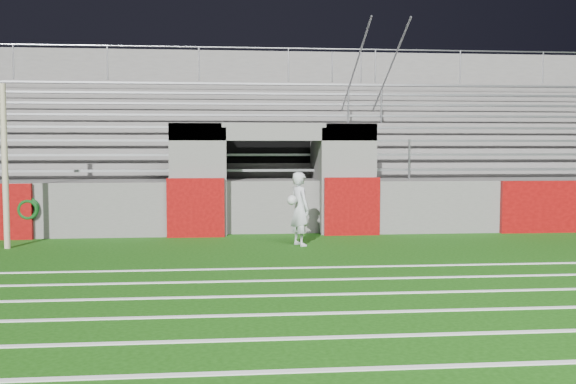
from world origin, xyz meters
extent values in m
plane|color=#14450B|center=(0.00, 0.00, 0.00)|extent=(90.00, 90.00, 0.00)
cylinder|color=tan|center=(-5.53, 1.67, 1.66)|extent=(0.12, 0.12, 3.32)
cube|color=white|center=(0.00, -6.00, 0.01)|extent=(28.00, 0.09, 0.01)
cube|color=white|center=(0.00, -5.00, 0.01)|extent=(28.00, 0.09, 0.01)
cube|color=white|center=(0.00, -4.00, 0.01)|extent=(28.00, 0.09, 0.01)
cube|color=white|center=(0.00, -3.00, 0.01)|extent=(28.00, 0.09, 0.01)
cube|color=white|center=(0.00, -2.00, 0.01)|extent=(28.00, 0.09, 0.01)
cube|color=white|center=(0.00, -1.00, 0.01)|extent=(28.00, 0.09, 0.01)
cube|color=#565452|center=(-1.80, 3.50, 1.30)|extent=(1.20, 1.00, 2.60)
cube|color=#565452|center=(1.80, 3.50, 1.30)|extent=(1.20, 1.00, 2.60)
cube|color=black|center=(0.00, 5.20, 1.25)|extent=(2.60, 0.20, 2.50)
cube|color=#565452|center=(-1.15, 4.10, 1.25)|extent=(0.10, 2.20, 2.50)
cube|color=#565452|center=(1.15, 4.10, 1.25)|extent=(0.10, 2.20, 2.50)
cube|color=#565452|center=(0.00, 3.50, 2.40)|extent=(4.80, 1.00, 0.40)
cube|color=#565452|center=(0.00, 7.35, 1.15)|extent=(26.00, 8.00, 0.20)
cube|color=#565452|center=(0.00, 7.35, 0.53)|extent=(26.00, 8.00, 1.05)
cube|color=#610808|center=(-1.80, 2.94, 0.68)|extent=(1.30, 0.15, 1.35)
cube|color=#610808|center=(1.80, 2.94, 0.68)|extent=(1.30, 0.15, 1.35)
cube|color=#610808|center=(6.50, 2.94, 0.62)|extent=(2.20, 0.15, 1.25)
cube|color=#909398|center=(0.00, 4.43, 1.47)|extent=(23.00, 0.28, 0.06)
cube|color=#565452|center=(0.00, 5.28, 1.44)|extent=(24.00, 0.75, 0.38)
cube|color=#909398|center=(0.00, 5.18, 1.85)|extent=(23.00, 0.28, 0.06)
cube|color=#565452|center=(0.00, 6.03, 1.63)|extent=(24.00, 0.75, 0.76)
cube|color=#909398|center=(0.00, 5.93, 2.23)|extent=(23.00, 0.28, 0.06)
cube|color=#565452|center=(0.00, 6.78, 1.82)|extent=(24.00, 0.75, 1.14)
cube|color=#909398|center=(0.00, 6.68, 2.61)|extent=(23.00, 0.28, 0.06)
cube|color=#565452|center=(0.00, 7.53, 2.01)|extent=(24.00, 0.75, 1.52)
cube|color=#909398|center=(0.00, 7.43, 2.99)|extent=(23.00, 0.28, 0.06)
cube|color=#565452|center=(0.00, 8.28, 2.20)|extent=(24.00, 0.75, 1.90)
cube|color=#909398|center=(0.00, 8.18, 3.37)|extent=(23.00, 0.28, 0.06)
cube|color=#565452|center=(0.00, 9.03, 2.39)|extent=(24.00, 0.75, 2.28)
cube|color=#909398|center=(0.00, 8.93, 3.75)|extent=(23.00, 0.28, 0.06)
cube|color=#565452|center=(0.00, 9.78, 2.58)|extent=(24.00, 0.75, 2.66)
cube|color=#909398|center=(0.00, 9.68, 4.13)|extent=(23.00, 0.28, 0.06)
cube|color=#565452|center=(0.00, 10.45, 2.65)|extent=(26.00, 0.60, 5.29)
cylinder|color=#A5A8AD|center=(2.50, 4.15, 1.75)|extent=(0.05, 0.05, 1.00)
cylinder|color=#A5A8AD|center=(2.50, 7.15, 3.27)|extent=(0.05, 0.05, 1.00)
cylinder|color=#A5A8AD|center=(2.50, 10.15, 4.79)|extent=(0.05, 0.05, 1.00)
cylinder|color=#A5A8AD|center=(2.50, 7.15, 3.77)|extent=(0.05, 6.02, 3.08)
cylinder|color=#A5A8AD|center=(3.50, 4.15, 1.75)|extent=(0.05, 0.05, 1.00)
cylinder|color=#A5A8AD|center=(3.50, 7.15, 3.27)|extent=(0.05, 0.05, 1.00)
cylinder|color=#A5A8AD|center=(3.50, 10.15, 4.79)|extent=(0.05, 0.05, 1.00)
cylinder|color=#A5A8AD|center=(3.50, 7.15, 3.77)|extent=(0.05, 6.02, 3.08)
cylinder|color=#A5A8AD|center=(-8.00, 10.15, 4.84)|extent=(0.05, 0.05, 1.10)
cylinder|color=#A5A8AD|center=(-5.00, 10.15, 4.84)|extent=(0.05, 0.05, 1.10)
cylinder|color=#A5A8AD|center=(-2.00, 10.15, 4.84)|extent=(0.05, 0.05, 1.10)
cylinder|color=#A5A8AD|center=(1.00, 10.15, 4.84)|extent=(0.05, 0.05, 1.10)
cylinder|color=#A5A8AD|center=(4.00, 10.15, 4.84)|extent=(0.05, 0.05, 1.10)
cylinder|color=#A5A8AD|center=(7.00, 10.15, 4.84)|extent=(0.05, 0.05, 1.10)
cylinder|color=#A5A8AD|center=(10.00, 10.15, 4.84)|extent=(0.05, 0.05, 1.10)
cylinder|color=#A5A8AD|center=(0.00, 10.15, 5.39)|extent=(24.00, 0.05, 0.05)
imported|color=#B5B9BF|center=(0.42, 1.50, 0.77)|extent=(0.56, 0.66, 1.54)
sphere|color=silver|center=(0.24, 1.32, 0.97)|extent=(0.20, 0.20, 0.20)
torus|color=#0E4616|center=(-5.48, 2.95, 0.70)|extent=(0.48, 0.09, 0.48)
torus|color=#0B3A11|center=(-5.48, 2.90, 0.67)|extent=(0.47, 0.09, 0.47)
camera|label=1|loc=(-1.07, -11.69, 2.05)|focal=40.00mm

